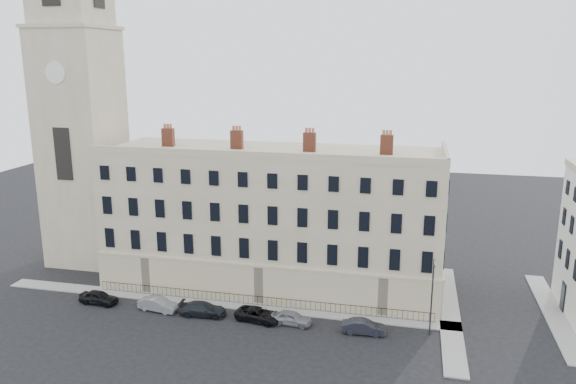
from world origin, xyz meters
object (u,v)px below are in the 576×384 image
car_b (158,304)px  car_e (292,318)px  car_f (364,327)px  car_c (203,309)px  streetlamp (432,294)px  car_d (259,314)px  car_a (99,297)px

car_b → car_e: 13.64m
car_e → car_f: 6.85m
car_c → streetlamp: streetlamp is taller
car_c → car_d: car_c is taller
car_b → car_c: (4.75, -0.03, -0.00)m
car_b → car_d: (10.38, 0.10, -0.04)m
car_a → car_f: (27.16, -0.36, -0.03)m
car_d → car_e: car_e is taller
streetlamp → car_f: bearing=-171.2°
car_c → car_f: car_c is taller
car_e → streetlamp: streetlamp is taller
car_e → streetlamp: size_ratio=0.53×
car_d → car_e: (3.26, -0.03, 0.03)m
car_a → streetlamp: bearing=-85.4°
car_a → car_f: bearing=-87.3°
car_b → streetlamp: 26.59m
car_c → car_e: size_ratio=1.19×
car_e → car_d: bearing=94.7°
car_f → car_e: bearing=84.5°
car_b → car_f: 20.48m
streetlamp → car_a: bearing=-179.6°
car_a → car_d: 17.07m
car_a → car_d: car_a is taller
car_e → streetlamp: 13.19m
car_a → car_b: car_a is taller
car_f → streetlamp: streetlamp is taller
car_b → car_f: bearing=-83.3°
car_d → streetlamp: 16.36m
car_c → car_f: 15.72m
car_b → streetlamp: streetlamp is taller
car_a → car_b: (6.69, -0.13, -0.02)m
car_b → car_e: (13.64, 0.07, -0.01)m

